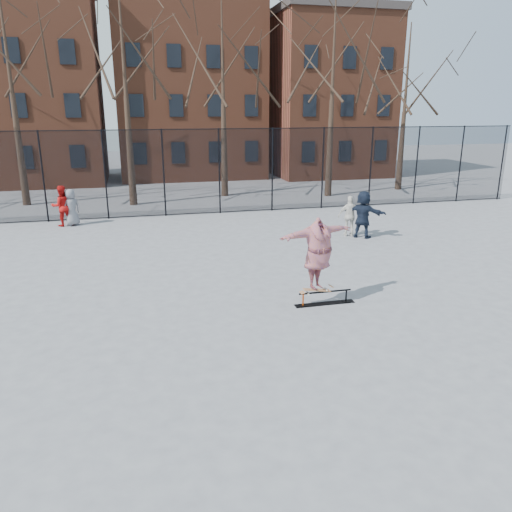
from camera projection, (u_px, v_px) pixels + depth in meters
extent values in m
plane|color=slate|center=(265.00, 326.00, 11.77)|extent=(100.00, 100.00, 0.00)
cube|color=black|center=(325.00, 304.00, 13.06)|extent=(1.62, 0.25, 0.01)
cylinder|color=#C6430B|center=(303.00, 300.00, 12.88)|extent=(0.04, 0.04, 0.33)
cylinder|color=black|center=(346.00, 296.00, 13.15)|extent=(0.04, 0.04, 0.33)
cylinder|color=black|center=(325.00, 292.00, 12.97)|extent=(1.43, 0.05, 0.05)
imported|color=#553482|center=(318.00, 254.00, 12.61)|extent=(2.37, 1.38, 1.86)
imported|color=slate|center=(71.00, 207.00, 21.42)|extent=(0.93, 0.86, 1.59)
imported|color=#B91110|center=(62.00, 206.00, 21.33)|extent=(1.00, 0.87, 1.74)
imported|color=silver|center=(350.00, 216.00, 19.67)|extent=(1.01, 0.62, 1.61)
imported|color=#182131|center=(363.00, 214.00, 19.40)|extent=(1.66, 1.54, 1.86)
cylinder|color=black|center=(43.00, 177.00, 21.76)|extent=(0.07, 0.07, 4.00)
cylinder|color=black|center=(105.00, 175.00, 22.36)|extent=(0.07, 0.07, 4.00)
cylinder|color=black|center=(164.00, 173.00, 22.95)|extent=(0.07, 0.07, 4.00)
cylinder|color=black|center=(219.00, 172.00, 23.55)|extent=(0.07, 0.07, 4.00)
cylinder|color=black|center=(272.00, 170.00, 24.15)|extent=(0.07, 0.07, 4.00)
cylinder|color=black|center=(323.00, 168.00, 24.75)|extent=(0.07, 0.07, 4.00)
cylinder|color=black|center=(371.00, 167.00, 25.34)|extent=(0.07, 0.07, 4.00)
cylinder|color=black|center=(416.00, 166.00, 25.94)|extent=(0.07, 0.07, 4.00)
cylinder|color=black|center=(460.00, 164.00, 26.54)|extent=(0.07, 0.07, 4.00)
cylinder|color=black|center=(502.00, 163.00, 27.13)|extent=(0.07, 0.07, 4.00)
cube|color=black|center=(194.00, 172.00, 23.27)|extent=(34.00, 0.01, 4.00)
cylinder|color=black|center=(192.00, 129.00, 22.71)|extent=(34.00, 0.04, 0.04)
cone|color=black|center=(18.00, 160.00, 25.69)|extent=(0.40, 0.40, 4.62)
cone|color=black|center=(127.00, 160.00, 25.75)|extent=(0.40, 0.40, 4.62)
cone|color=black|center=(227.00, 155.00, 28.22)|extent=(0.40, 0.40, 4.62)
cone|color=black|center=(327.00, 155.00, 28.28)|extent=(0.40, 0.40, 4.62)
cone|color=black|center=(403.00, 151.00, 30.75)|extent=(0.40, 0.40, 4.62)
cube|color=brown|center=(27.00, 89.00, 32.14)|extent=(9.00, 7.00, 12.00)
cube|color=brown|center=(190.00, 83.00, 34.41)|extent=(10.00, 7.00, 13.00)
cube|color=brown|center=(325.00, 99.00, 36.99)|extent=(8.00, 7.00, 11.00)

